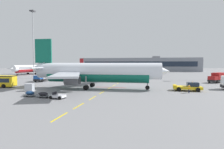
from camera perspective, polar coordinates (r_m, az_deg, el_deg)
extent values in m
plane|color=slate|center=(65.72, 22.30, -2.19)|extent=(400.00, 400.00, 0.00)
cube|color=yellow|center=(22.68, -15.50, -12.24)|extent=(0.24, 4.00, 0.01)
cube|color=yellow|center=(27.69, -10.00, -9.32)|extent=(0.24, 4.00, 0.01)
cube|color=yellow|center=(33.59, -5.89, -7.04)|extent=(0.24, 4.00, 0.01)
cube|color=yellow|center=(39.47, -3.11, -5.47)|extent=(0.24, 4.00, 0.01)
cube|color=yellow|center=(46.57, -0.74, -4.11)|extent=(0.24, 4.00, 0.01)
cube|color=yellow|center=(52.03, 0.62, -3.33)|extent=(0.24, 4.00, 0.01)
cube|color=yellow|center=(58.19, 1.85, -2.62)|extent=(0.24, 4.00, 0.01)
cube|color=yellow|center=(64.29, 2.82, -2.05)|extent=(0.24, 4.00, 0.01)
cube|color=yellow|center=(70.72, 3.66, -1.56)|extent=(0.24, 4.00, 0.01)
cube|color=yellow|center=(76.63, 4.31, -1.19)|extent=(0.24, 4.00, 0.01)
cube|color=yellow|center=(83.83, 4.97, -0.80)|extent=(0.24, 4.00, 0.01)
cube|color=yellow|center=(89.45, 5.41, -0.54)|extent=(0.24, 4.00, 0.01)
cube|color=yellow|center=(95.98, 5.86, -0.28)|extent=(0.24, 4.00, 0.01)
cube|color=yellow|center=(101.65, 6.20, -0.08)|extent=(0.24, 4.00, 0.01)
cube|color=yellow|center=(107.19, 6.50, 0.09)|extent=(0.24, 4.00, 0.01)
cube|color=yellow|center=(113.56, 6.81, 0.27)|extent=(0.24, 4.00, 0.01)
cube|color=#B21414|center=(47.84, -0.39, -3.91)|extent=(8.00, 0.40, 0.01)
cylinder|color=silver|center=(45.46, -4.48, 1.13)|extent=(30.20, 4.66, 3.80)
cylinder|color=#0F604C|center=(45.51, -4.47, -0.18)|extent=(24.59, 4.20, 3.50)
cone|color=silver|center=(44.09, 14.80, 0.96)|extent=(3.61, 3.82, 3.72)
cone|color=silver|center=(51.75, -21.60, 1.70)|extent=(4.29, 3.35, 3.23)
cube|color=#192333|center=(44.00, 13.45, 1.84)|extent=(1.68, 2.89, 0.60)
cube|color=#0F604C|center=(50.93, -20.02, 6.69)|extent=(4.41, 0.49, 6.00)
cube|color=silver|center=(53.97, -18.86, 2.12)|extent=(3.38, 6.49, 0.24)
cube|color=silver|center=(48.48, -22.55, 1.92)|extent=(3.38, 6.49, 0.24)
cube|color=#B7BCC6|center=(54.73, -6.23, 1.00)|extent=(9.73, 17.66, 0.36)
cube|color=#B7BCC6|center=(38.76, -13.40, -0.04)|extent=(10.56, 17.59, 0.36)
cylinder|color=#4C4F54|center=(51.99, -7.32, -0.73)|extent=(3.26, 2.19, 2.10)
cylinder|color=black|center=(51.53, -5.62, -0.76)|extent=(0.17, 1.79, 1.79)
cylinder|color=#4C4F54|center=(41.68, -11.90, -1.79)|extent=(3.26, 2.19, 2.10)
cylinder|color=black|center=(41.10, -9.83, -1.83)|extent=(0.17, 1.79, 1.79)
cylinder|color=gray|center=(44.12, 10.67, -2.20)|extent=(0.28, 0.28, 2.67)
cylinder|color=black|center=(44.27, 10.65, -3.92)|extent=(1.00, 0.31, 0.99)
cylinder|color=gray|center=(48.65, -5.96, -1.62)|extent=(0.28, 0.28, 2.61)
cylinder|color=black|center=(49.11, -5.84, -3.10)|extent=(1.11, 0.38, 1.10)
cylinder|color=black|center=(48.44, -6.07, -3.19)|extent=(1.11, 0.38, 1.10)
cylinder|color=gray|center=(43.70, -7.87, -2.19)|extent=(0.28, 0.28, 2.61)
cylinder|color=black|center=(44.18, -7.72, -3.84)|extent=(1.11, 0.38, 1.10)
cylinder|color=black|center=(43.52, -8.00, -3.95)|extent=(1.11, 0.38, 1.10)
cube|color=yellow|center=(45.15, 21.78, -3.70)|extent=(6.10, 3.03, 0.60)
cube|color=#192333|center=(45.23, 23.16, -2.76)|extent=(2.48, 2.22, 0.90)
cube|color=yellow|center=(44.83, 18.44, -3.14)|extent=(0.80, 2.55, 0.24)
sphere|color=orange|center=(45.17, 23.18, -2.07)|extent=(0.16, 0.16, 0.16)
cylinder|color=black|center=(43.58, 19.51, -4.23)|extent=(0.91, 0.43, 0.90)
cylinder|color=black|center=(46.35, 19.19, -3.78)|extent=(0.91, 0.43, 0.90)
cylinder|color=black|center=(44.11, 24.50, -4.25)|extent=(0.91, 0.43, 0.90)
cylinder|color=black|center=(46.85, 23.88, -3.81)|extent=(0.91, 0.43, 0.90)
cylinder|color=silver|center=(112.97, -5.73, 1.90)|extent=(21.15, 13.43, 2.85)
cylinder|color=maroon|center=(112.99, -5.73, 1.50)|extent=(17.36, 11.19, 2.62)
cone|color=silver|center=(105.05, -1.50, 1.81)|extent=(3.65, 3.72, 2.79)
cone|color=silver|center=(121.82, -9.56, 2.14)|extent=(3.93, 3.65, 2.42)
cube|color=#192333|center=(105.57, -1.81, 2.09)|extent=(2.09, 2.45, 0.45)
cube|color=maroon|center=(120.79, -9.18, 3.71)|extent=(3.02, 1.83, 4.50)
cube|color=silver|center=(122.76, -8.46, 2.26)|extent=(4.43, 5.37, 0.18)
cube|color=silver|center=(119.69, -10.21, 2.22)|extent=(4.43, 5.37, 0.18)
cube|color=#B7BCC6|center=(119.55, -4.49, 1.81)|extent=(11.92, 11.19, 0.27)
cube|color=#B7BCC6|center=(110.97, -9.19, 1.66)|extent=(5.69, 13.18, 0.27)
cylinder|color=#4C4F54|center=(118.10, -5.30, 1.26)|extent=(2.86, 2.54, 1.58)
cylinder|color=black|center=(117.24, -4.90, 1.25)|extent=(0.73, 1.22, 1.34)
cylinder|color=#4C4F54|center=(112.55, -8.34, 1.14)|extent=(2.86, 2.54, 1.58)
cylinder|color=black|center=(111.64, -7.94, 1.13)|extent=(0.73, 1.22, 1.34)
cylinder|color=gray|center=(106.72, -2.43, 0.83)|extent=(0.21, 0.21, 2.00)
cylinder|color=black|center=(106.77, -2.43, 0.30)|extent=(0.75, 0.54, 0.74)
cylinder|color=gray|center=(115.46, -5.54, 1.02)|extent=(0.21, 0.21, 1.96)
cylinder|color=black|center=(115.68, -5.44, 0.54)|extent=(0.85, 0.63, 0.83)
cylinder|color=black|center=(115.32, -5.63, 0.53)|extent=(0.85, 0.63, 0.83)
cylinder|color=gray|center=(112.81, -6.97, 0.96)|extent=(0.21, 0.21, 1.96)
cylinder|color=black|center=(113.03, -6.87, 0.47)|extent=(0.85, 0.63, 0.83)
cylinder|color=black|center=(112.68, -7.07, 0.46)|extent=(0.85, 0.63, 0.83)
cylinder|color=white|center=(112.54, -23.66, 1.82)|extent=(3.42, 25.29, 3.19)
cylinder|color=maroon|center=(112.56, -23.65, 1.38)|extent=(3.13, 20.58, 2.93)
cone|color=white|center=(102.47, -27.72, 1.60)|extent=(3.15, 2.97, 3.12)
cone|color=white|center=(123.58, -20.14, 2.20)|extent=(2.74, 3.55, 2.71)
cube|color=#192333|center=(103.14, -27.42, 1.93)|extent=(2.40, 1.36, 0.50)
cube|color=maroon|center=(122.33, -20.54, 3.92)|extent=(0.34, 3.69, 5.03)
cube|color=white|center=(121.44, -19.28, 2.31)|extent=(5.40, 2.74, 0.20)
cube|color=white|center=(124.26, -21.41, 2.29)|extent=(5.40, 2.74, 0.20)
cube|color=#B7BCC6|center=(111.45, -19.67, 1.69)|extent=(14.80, 8.40, 0.30)
cube|color=#B7BCC6|center=(119.44, -25.54, 1.66)|extent=(14.79, 8.63, 0.30)
cylinder|color=#4C4F54|center=(112.92, -20.72, 1.07)|extent=(1.79, 2.70, 1.76)
cylinder|color=black|center=(111.78, -21.08, 1.04)|extent=(1.50, 0.11, 1.50)
cylinder|color=#4C4F54|center=(118.08, -24.51, 1.08)|extent=(1.79, 2.70, 1.76)
cylinder|color=black|center=(117.00, -24.90, 1.05)|extent=(1.50, 0.11, 1.50)
cylinder|color=gray|center=(104.60, -26.78, 0.51)|extent=(0.23, 0.23, 2.24)
cylinder|color=black|center=(104.65, -26.76, -0.10)|extent=(0.24, 0.83, 0.83)
cylinder|color=gray|center=(112.76, -22.24, 0.82)|extent=(0.23, 0.23, 2.19)
cylinder|color=black|center=(112.64, -22.10, 0.26)|extent=(0.30, 0.93, 0.92)
cylinder|color=black|center=(112.97, -22.35, 0.26)|extent=(0.30, 0.93, 0.92)
cylinder|color=gray|center=(115.23, -24.05, 0.82)|extent=(0.23, 0.23, 2.19)
cylinder|color=black|center=(115.11, -23.91, 0.28)|extent=(0.30, 0.93, 0.92)
cylinder|color=black|center=(115.45, -24.15, 0.28)|extent=(0.30, 0.93, 0.92)
cylinder|color=black|center=(56.06, -28.38, -2.74)|extent=(1.04, 0.47, 1.00)
cylinder|color=black|center=(53.79, -29.89, -3.02)|extent=(1.04, 0.47, 1.00)
cube|color=black|center=(68.02, 29.15, -1.56)|extent=(6.62, 6.67, 0.60)
cube|color=maroon|center=(65.91, 28.25, -0.93)|extent=(3.31, 3.31, 1.10)
cube|color=#192333|center=(64.90, 27.77, -0.89)|extent=(1.41, 1.39, 0.64)
cube|color=maroon|center=(68.79, 29.56, -0.39)|extent=(5.05, 5.08, 2.10)
cylinder|color=black|center=(65.50, 29.18, -1.96)|extent=(0.87, 0.88, 0.96)
cylinder|color=black|center=(66.63, 27.35, -1.82)|extent=(0.87, 0.88, 0.96)
cylinder|color=black|center=(70.57, 29.12, -1.60)|extent=(0.87, 0.88, 0.96)
cube|color=black|center=(67.96, -20.28, -1.34)|extent=(2.68, 7.09, 0.60)
cube|color=#194799|center=(65.91, -21.30, -0.76)|extent=(2.40, 2.47, 1.10)
cube|color=#192333|center=(64.93, -21.83, -0.74)|extent=(1.92, 0.14, 0.64)
cube|color=silver|center=(68.72, -19.90, -0.16)|extent=(2.59, 4.85, 2.10)
cylinder|color=black|center=(65.45, -20.35, -1.74)|extent=(0.32, 0.97, 0.96)
cylinder|color=black|center=(66.68, -22.13, -1.69)|extent=(0.32, 0.97, 0.96)
cylinder|color=black|center=(69.35, -18.50, -1.43)|extent=(0.32, 0.97, 0.96)
cylinder|color=black|center=(70.51, -20.22, -1.39)|extent=(0.32, 0.97, 0.96)
cube|color=silver|center=(33.98, -16.08, -6.25)|extent=(2.78, 1.77, 0.44)
cube|color=black|center=(34.31, -16.96, -5.50)|extent=(0.28, 1.13, 0.56)
cylinder|color=black|center=(34.05, -14.13, -6.51)|extent=(0.58, 0.26, 0.56)
cylinder|color=black|center=(32.93, -15.52, -6.87)|extent=(0.58, 0.26, 0.56)
cylinder|color=black|center=(35.10, -16.59, -6.26)|extent=(0.58, 0.26, 0.56)
cylinder|color=black|center=(34.02, -18.02, -6.59)|extent=(0.58, 0.26, 0.56)
cube|color=slate|center=(35.93, -20.07, -6.10)|extent=(2.60, 1.84, 0.12)
ellipsoid|color=black|center=(35.87, -20.08, -5.50)|extent=(1.98, 1.46, 0.64)
cylinder|color=black|center=(36.44, -19.37, -6.05)|extent=(0.46, 0.20, 0.44)
cylinder|color=black|center=(35.43, -20.78, -6.34)|extent=(0.46, 0.20, 0.44)
cube|color=slate|center=(37.93, -23.53, -5.69)|extent=(2.60, 1.84, 0.12)
ellipsoid|color=navy|center=(37.87, -23.55, -5.12)|extent=(1.98, 1.46, 0.64)
cylinder|color=black|center=(38.42, -22.83, -5.65)|extent=(0.46, 0.20, 0.44)
cylinder|color=black|center=(37.46, -24.25, -5.91)|extent=(0.46, 0.20, 0.44)
cylinder|color=#191E38|center=(41.99, 22.21, -4.62)|extent=(0.16, 0.16, 0.82)
cylinder|color=#191E38|center=(41.76, 22.23, -4.66)|extent=(0.16, 0.16, 0.82)
cube|color=orange|center=(41.79, 22.24, -3.66)|extent=(0.46, 0.52, 0.62)
cube|color=silver|center=(41.78, 22.24, -3.62)|extent=(0.48, 0.53, 0.06)
sphere|color=beige|center=(41.74, 22.25, -3.09)|extent=(0.22, 0.22, 0.22)
cylinder|color=orange|center=(42.01, 21.99, -3.58)|extent=(0.09, 0.09, 0.56)
cylinder|color=orange|center=(41.56, 22.50, -3.66)|extent=(0.09, 0.09, 0.56)
cube|color=#B7BCC6|center=(45.56, -23.60, -3.55)|extent=(1.93, 1.90, 1.60)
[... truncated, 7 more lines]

